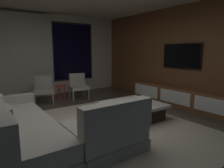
{
  "coord_description": "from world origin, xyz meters",
  "views": [
    {
      "loc": [
        -1.72,
        -3.08,
        1.49
      ],
      "look_at": [
        1.25,
        1.1,
        0.63
      ],
      "focal_mm": 31.75,
      "sensor_mm": 36.0,
      "label": 1
    }
  ],
  "objects_px": {
    "side_stool": "(61,88)",
    "accent_chair_near_window": "(78,85)",
    "book_stack_on_coffee_table": "(142,101)",
    "mounted_tv": "(181,56)",
    "coffee_table": "(133,111)",
    "sectional_couch": "(43,130)",
    "media_console": "(181,98)",
    "accent_chair_by_curtain": "(43,88)"
  },
  "relations": [
    {
      "from": "coffee_table",
      "to": "accent_chair_near_window",
      "type": "distance_m",
      "value": 2.45
    },
    {
      "from": "accent_chair_near_window",
      "to": "accent_chair_by_curtain",
      "type": "xyz_separation_m",
      "value": [
        -1.06,
        0.06,
        0.0
      ]
    },
    {
      "from": "mounted_tv",
      "to": "sectional_couch",
      "type": "bearing_deg",
      "value": -174.36
    },
    {
      "from": "book_stack_on_coffee_table",
      "to": "accent_chair_by_curtain",
      "type": "height_order",
      "value": "accent_chair_by_curtain"
    },
    {
      "from": "book_stack_on_coffee_table",
      "to": "accent_chair_near_window",
      "type": "height_order",
      "value": "accent_chair_near_window"
    },
    {
      "from": "coffee_table",
      "to": "book_stack_on_coffee_table",
      "type": "xyz_separation_m",
      "value": [
        0.14,
        -0.13,
        0.22
      ]
    },
    {
      "from": "accent_chair_by_curtain",
      "to": "side_stool",
      "type": "bearing_deg",
      "value": -0.33
    },
    {
      "from": "coffee_table",
      "to": "side_stool",
      "type": "height_order",
      "value": "side_stool"
    },
    {
      "from": "side_stool",
      "to": "media_console",
      "type": "height_order",
      "value": "media_console"
    },
    {
      "from": "accent_chair_by_curtain",
      "to": "media_console",
      "type": "height_order",
      "value": "accent_chair_by_curtain"
    },
    {
      "from": "accent_chair_by_curtain",
      "to": "mounted_tv",
      "type": "bearing_deg",
      "value": -37.08
    },
    {
      "from": "book_stack_on_coffee_table",
      "to": "mounted_tv",
      "type": "distance_m",
      "value": 2.0
    },
    {
      "from": "accent_chair_near_window",
      "to": "mounted_tv",
      "type": "height_order",
      "value": "mounted_tv"
    },
    {
      "from": "side_stool",
      "to": "accent_chair_near_window",
      "type": "bearing_deg",
      "value": -5.89
    },
    {
      "from": "coffee_table",
      "to": "media_console",
      "type": "relative_size",
      "value": 0.37
    },
    {
      "from": "sectional_couch",
      "to": "mounted_tv",
      "type": "relative_size",
      "value": 2.15
    },
    {
      "from": "book_stack_on_coffee_table",
      "to": "side_stool",
      "type": "distance_m",
      "value": 2.74
    },
    {
      "from": "coffee_table",
      "to": "accent_chair_by_curtain",
      "type": "relative_size",
      "value": 1.49
    },
    {
      "from": "sectional_couch",
      "to": "book_stack_on_coffee_table",
      "type": "xyz_separation_m",
      "value": [
        2.14,
        0.07,
        0.12
      ]
    },
    {
      "from": "coffee_table",
      "to": "sectional_couch",
      "type": "bearing_deg",
      "value": -174.16
    },
    {
      "from": "sectional_couch",
      "to": "accent_chair_by_curtain",
      "type": "height_order",
      "value": "sectional_couch"
    },
    {
      "from": "coffee_table",
      "to": "side_stool",
      "type": "relative_size",
      "value": 2.52
    },
    {
      "from": "coffee_table",
      "to": "side_stool",
      "type": "distance_m",
      "value": 2.59
    },
    {
      "from": "sectional_couch",
      "to": "side_stool",
      "type": "distance_m",
      "value": 3.0
    },
    {
      "from": "coffee_table",
      "to": "mounted_tv",
      "type": "height_order",
      "value": "mounted_tv"
    },
    {
      "from": "accent_chair_near_window",
      "to": "media_console",
      "type": "relative_size",
      "value": 0.25
    },
    {
      "from": "accent_chair_near_window",
      "to": "sectional_couch",
      "type": "bearing_deg",
      "value": -125.42
    },
    {
      "from": "coffee_table",
      "to": "side_stool",
      "type": "xyz_separation_m",
      "value": [
        -0.68,
        2.49,
        0.19
      ]
    },
    {
      "from": "sectional_couch",
      "to": "mounted_tv",
      "type": "xyz_separation_m",
      "value": [
        3.88,
        0.38,
        1.06
      ]
    },
    {
      "from": "accent_chair_near_window",
      "to": "side_stool",
      "type": "bearing_deg",
      "value": 174.11
    },
    {
      "from": "coffee_table",
      "to": "book_stack_on_coffee_table",
      "type": "height_order",
      "value": "book_stack_on_coffee_table"
    },
    {
      "from": "coffee_table",
      "to": "book_stack_on_coffee_table",
      "type": "bearing_deg",
      "value": -44.06
    },
    {
      "from": "book_stack_on_coffee_table",
      "to": "side_stool",
      "type": "xyz_separation_m",
      "value": [
        -0.82,
        2.62,
        -0.03
      ]
    },
    {
      "from": "sectional_couch",
      "to": "accent_chair_by_curtain",
      "type": "distance_m",
      "value": 2.82
    },
    {
      "from": "sectional_couch",
      "to": "media_console",
      "type": "bearing_deg",
      "value": 2.87
    },
    {
      "from": "media_console",
      "to": "mounted_tv",
      "type": "xyz_separation_m",
      "value": [
        0.18,
        0.2,
        1.1
      ]
    },
    {
      "from": "side_stool",
      "to": "sectional_couch",
      "type": "bearing_deg",
      "value": -116.2
    },
    {
      "from": "coffee_table",
      "to": "side_stool",
      "type": "bearing_deg",
      "value": 105.26
    },
    {
      "from": "sectional_couch",
      "to": "accent_chair_by_curtain",
      "type": "relative_size",
      "value": 3.21
    },
    {
      "from": "sectional_couch",
      "to": "media_console",
      "type": "xyz_separation_m",
      "value": [
        3.7,
        0.19,
        -0.04
      ]
    },
    {
      "from": "coffee_table",
      "to": "media_console",
      "type": "xyz_separation_m",
      "value": [
        1.69,
        -0.02,
        0.06
      ]
    },
    {
      "from": "accent_chair_by_curtain",
      "to": "sectional_couch",
      "type": "bearing_deg",
      "value": -106.82
    }
  ]
}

